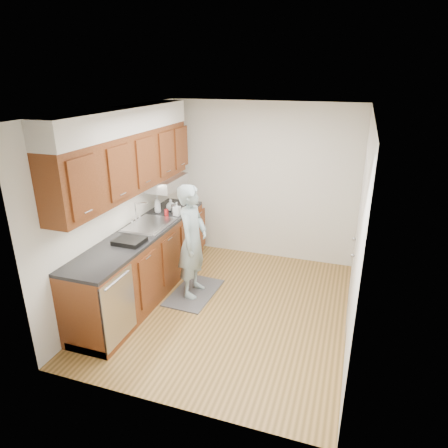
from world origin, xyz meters
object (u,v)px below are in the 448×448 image
soap_bottle_c (171,205)px  soda_can (166,213)px  person (192,234)px  steel_can (173,208)px  soap_bottle_a (157,204)px  soap_bottle_b (177,209)px  dish_rack (129,241)px

soap_bottle_c → soda_can: soap_bottle_c is taller
person → steel_can: (-0.55, 0.59, 0.11)m
soap_bottle_a → soap_bottle_c: size_ratio=1.44×
person → soap_bottle_c: bearing=41.7°
soap_bottle_a → soda_can: bearing=-30.1°
person → soap_bottle_b: (-0.45, 0.49, 0.14)m
soap_bottle_b → dish_rack: soap_bottle_b is taller
steel_can → soda_can: bearing=-97.6°
soap_bottle_b → steel_can: size_ratio=1.60×
soap_bottle_c → soap_bottle_a: bearing=-134.5°
steel_can → dish_rack: (-0.02, -1.20, -0.03)m
soap_bottle_a → steel_can: (0.22, 0.07, -0.07)m
soap_bottle_a → soap_bottle_c: (0.14, 0.15, -0.04)m
soap_bottle_b → dish_rack: bearing=-96.5°
soap_bottle_a → person: bearing=-34.1°
soap_bottle_c → soda_can: 0.27m
soap_bottle_c → dish_rack: 1.28m
soap_bottle_b → soda_can: soap_bottle_b is taller
soap_bottle_b → soap_bottle_c: size_ratio=1.11×
person → soap_bottle_a: bearing=54.3°
soap_bottle_b → soap_bottle_c: soap_bottle_b is taller
soap_bottle_a → dish_rack: soap_bottle_a is taller
soap_bottle_a → soap_bottle_b: bearing=-5.3°
soap_bottle_c → soda_can: size_ratio=1.71×
person → dish_rack: (-0.57, -0.61, 0.07)m
person → soap_bottle_a: person is taller
dish_rack → person: bearing=47.9°
soap_bottle_b → dish_rack: size_ratio=0.57×
dish_rack → soda_can: bearing=91.0°
soap_bottle_c → dish_rack: size_ratio=0.52×
soap_bottle_a → dish_rack: size_ratio=0.74×
soda_can → person: bearing=-35.4°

